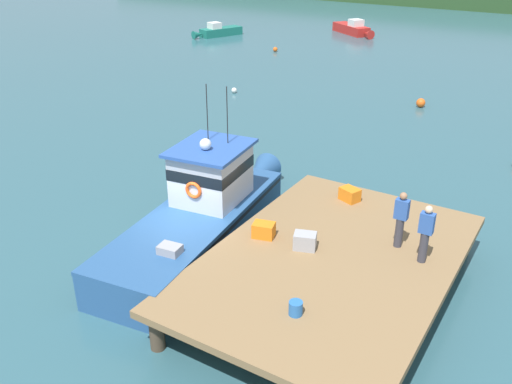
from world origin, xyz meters
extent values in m
plane|color=#2D5660|center=(0.00, 0.00, 0.00)|extent=(200.00, 200.00, 0.00)
cylinder|color=#4C3D2D|center=(2.20, -4.10, 0.50)|extent=(0.36, 0.36, 1.00)
cylinder|color=#4C3D2D|center=(2.20, 4.10, 0.50)|extent=(0.36, 0.36, 1.00)
cylinder|color=#4C3D2D|center=(7.40, 4.10, 0.50)|extent=(0.36, 0.36, 1.00)
cube|color=olive|center=(4.80, 0.00, 1.10)|extent=(6.00, 9.00, 0.20)
cube|color=#285184|center=(0.20, 0.00, 0.55)|extent=(3.50, 8.25, 1.10)
cone|color=#285184|center=(-0.43, 4.86, 0.55)|extent=(1.32, 1.93, 1.10)
cube|color=black|center=(0.20, 0.00, 1.00)|extent=(3.50, 8.10, 0.12)
cube|color=#285184|center=(0.20, 0.00, 1.16)|extent=(3.54, 8.26, 0.12)
cube|color=silver|center=(0.05, 1.19, 2.00)|extent=(2.17, 2.42, 1.80)
cube|color=black|center=(0.05, 1.19, 2.31)|extent=(2.19, 2.45, 0.36)
cube|color=#2D56A8|center=(0.05, 1.19, 2.95)|extent=(2.44, 2.75, 0.10)
sphere|color=white|center=(0.09, 0.90, 3.18)|extent=(0.36, 0.36, 0.36)
cylinder|color=black|center=(-0.36, 1.65, 3.90)|extent=(0.03, 0.03, 1.80)
cylinder|color=black|center=(0.33, 1.73, 3.90)|extent=(0.03, 0.03, 1.80)
cube|color=#939399|center=(1.03, -2.11, 1.28)|extent=(0.65, 0.51, 0.36)
torus|color=orange|center=(0.16, -2.82, 1.16)|extent=(0.63, 0.63, 0.12)
torus|color=#EA5119|center=(0.19, 0.06, 2.00)|extent=(0.55, 0.17, 0.54)
cube|color=orange|center=(2.69, 0.00, 1.41)|extent=(0.69, 0.58, 0.42)
cube|color=orange|center=(3.85, 3.41, 1.41)|extent=(0.72, 0.63, 0.42)
cube|color=#9E9EA3|center=(3.97, 0.05, 1.43)|extent=(0.71, 0.61, 0.46)
cylinder|color=#2866B2|center=(5.10, -2.61, 1.37)|extent=(0.32, 0.32, 0.34)
cylinder|color=#383842|center=(6.08, 1.50, 1.63)|extent=(0.22, 0.22, 0.86)
cube|color=#2D56A8|center=(6.08, 1.50, 2.34)|extent=(0.36, 0.22, 0.56)
sphere|color=#9E7051|center=(6.08, 1.50, 2.73)|extent=(0.20, 0.20, 0.20)
cylinder|color=#383842|center=(6.87, 1.08, 1.63)|extent=(0.22, 0.22, 0.86)
cube|color=#2D56A8|center=(6.87, 1.08, 2.34)|extent=(0.36, 0.22, 0.56)
sphere|color=beige|center=(6.87, 1.08, 2.73)|extent=(0.20, 0.20, 0.20)
cube|color=#196B5B|center=(-20.02, 30.42, 0.35)|extent=(2.56, 4.05, 0.70)
cone|color=#196B5B|center=(-20.90, 28.18, 0.35)|extent=(1.01, 1.16, 0.70)
cube|color=silver|center=(-20.26, 29.79, 0.97)|extent=(1.27, 1.26, 0.53)
cube|color=red|center=(-10.51, 37.60, 0.39)|extent=(4.29, 3.54, 0.78)
cone|color=red|center=(-8.31, 36.09, 0.39)|extent=(1.32, 1.24, 0.78)
cube|color=silver|center=(-9.89, 37.17, 1.07)|extent=(1.50, 1.50, 0.58)
sphere|color=silver|center=(-8.60, 15.41, 0.16)|extent=(0.32, 0.32, 0.32)
sphere|color=#EA5B19|center=(1.75, 18.45, 0.25)|extent=(0.49, 0.49, 0.49)
sphere|color=#EA5B19|center=(-12.43, 27.01, 0.18)|extent=(0.36, 0.36, 0.36)
camera|label=1|loc=(9.70, -11.78, 9.23)|focal=39.25mm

